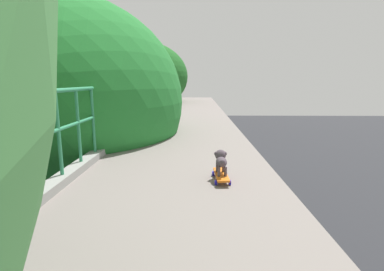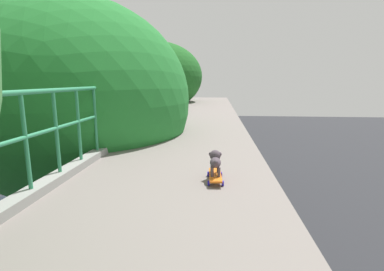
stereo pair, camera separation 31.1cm
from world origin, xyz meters
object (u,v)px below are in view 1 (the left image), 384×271
object	(u,v)px
car_white_fifth	(34,257)
small_dog	(221,160)
toy_skateboard	(221,175)
city_bus	(82,145)

from	to	relation	value
car_white_fifth	small_dog	bearing A→B (deg)	-43.91
small_dog	toy_skateboard	bearing A→B (deg)	-87.19
small_dog	city_bus	bearing A→B (deg)	116.49
car_white_fifth	city_bus	distance (m)	15.56
city_bus	small_dog	world-z (taller)	small_dog
city_bus	toy_skateboard	size ratio (longest dim) A/B	21.71
car_white_fifth	toy_skateboard	distance (m)	10.86
car_white_fifth	city_bus	xyz separation A→B (m)	(-4.00, 15.00, 1.11)
car_white_fifth	toy_skateboard	xyz separation A→B (m)	(6.68, -6.46, 5.62)
toy_skateboard	small_dog	size ratio (longest dim) A/B	1.47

